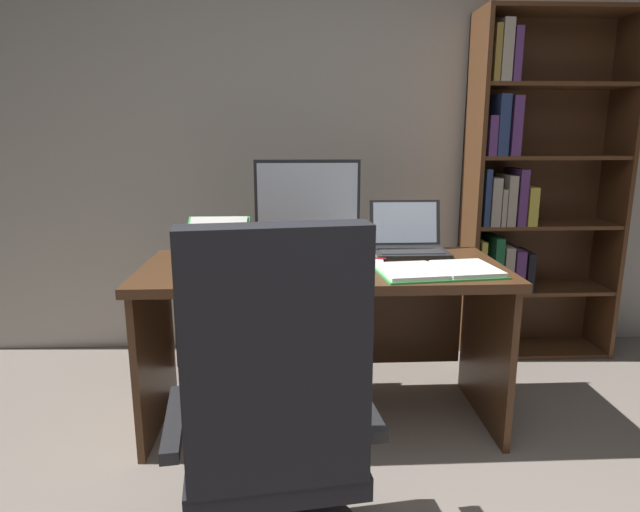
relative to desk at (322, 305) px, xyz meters
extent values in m
cube|color=#B2ADA3|center=(0.16, 0.94, 0.78)|extent=(5.03, 0.12, 2.65)
cube|color=#4C2D19|center=(0.00, -0.08, 0.19)|extent=(1.59, 0.70, 0.04)
cube|color=#4C2D19|center=(-0.76, -0.08, -0.19)|extent=(0.03, 0.64, 0.71)
cube|color=#4C2D19|center=(0.76, -0.08, -0.19)|extent=(0.03, 0.64, 0.71)
cube|color=#4C2D19|center=(0.00, 0.25, -0.15)|extent=(1.47, 0.03, 0.50)
cube|color=#4C2D19|center=(0.90, 0.70, 0.45)|extent=(0.02, 0.32, 1.98)
cube|color=#4C2D19|center=(1.76, 0.70, 0.45)|extent=(0.02, 0.32, 1.98)
cube|color=#4C2D19|center=(1.33, 0.85, 0.45)|extent=(0.88, 0.01, 1.98)
cube|color=#4C2D19|center=(1.33, 0.70, -0.53)|extent=(0.83, 0.30, 0.02)
cube|color=navy|center=(0.96, 0.65, -0.38)|extent=(0.06, 0.21, 0.29)
cube|color=maroon|center=(1.03, 0.66, -0.37)|extent=(0.04, 0.24, 0.31)
cube|color=#195633|center=(1.08, 0.64, -0.37)|extent=(0.06, 0.20, 0.29)
cube|color=#4C2D19|center=(1.33, 0.70, -0.14)|extent=(0.83, 0.30, 0.02)
cube|color=gold|center=(0.95, 0.67, 0.02)|extent=(0.03, 0.25, 0.30)
cube|color=gray|center=(0.99, 0.66, -0.03)|extent=(0.03, 0.24, 0.21)
cube|color=#195633|center=(1.04, 0.67, 0.03)|extent=(0.05, 0.25, 0.32)
cube|color=gray|center=(1.11, 0.65, 0.00)|extent=(0.05, 0.22, 0.27)
cube|color=#512D66|center=(1.17, 0.66, -0.01)|extent=(0.06, 0.24, 0.25)
cube|color=black|center=(1.23, 0.65, -0.01)|extent=(0.04, 0.21, 0.23)
cube|color=#4C2D19|center=(1.33, 0.70, 0.25)|extent=(0.83, 0.30, 0.02)
cube|color=navy|center=(0.95, 0.67, 0.42)|extent=(0.03, 0.25, 0.32)
cube|color=gray|center=(1.00, 0.65, 0.40)|extent=(0.05, 0.22, 0.27)
cube|color=gray|center=(1.05, 0.66, 0.37)|extent=(0.03, 0.23, 0.21)
cube|color=gray|center=(1.09, 0.66, 0.40)|extent=(0.05, 0.23, 0.28)
cube|color=#512D66|center=(1.15, 0.67, 0.42)|extent=(0.05, 0.26, 0.32)
cube|color=gold|center=(1.21, 0.66, 0.37)|extent=(0.06, 0.24, 0.22)
cube|color=#4C2D19|center=(1.33, 0.70, 0.64)|extent=(0.83, 0.30, 0.02)
cube|color=#512D66|center=(0.96, 0.64, 0.76)|extent=(0.04, 0.20, 0.22)
cube|color=navy|center=(1.01, 0.64, 0.82)|extent=(0.06, 0.19, 0.33)
cube|color=#512D66|center=(1.09, 0.65, 0.81)|extent=(0.05, 0.21, 0.32)
cube|color=#4C2D19|center=(1.33, 0.70, 1.03)|extent=(0.83, 0.30, 0.02)
cube|color=olive|center=(0.95, 0.64, 1.19)|extent=(0.03, 0.20, 0.29)
cube|color=gray|center=(1.00, 0.67, 1.20)|extent=(0.06, 0.25, 0.32)
cube|color=#512D66|center=(1.06, 0.64, 1.18)|extent=(0.04, 0.19, 0.28)
cube|color=#4C2D19|center=(1.33, 0.70, 1.42)|extent=(0.83, 0.30, 0.02)
cylinder|color=#232326|center=(-0.20, -0.92, -0.34)|extent=(0.06, 0.06, 0.30)
cube|color=black|center=(-0.20, -0.92, -0.16)|extent=(0.56, 0.54, 0.07)
cube|color=black|center=(-0.17, -1.12, 0.22)|extent=(0.48, 0.16, 0.69)
cube|color=#232326|center=(-0.48, -0.96, -0.03)|extent=(0.10, 0.39, 0.04)
cube|color=#232326|center=(0.08, -0.88, -0.03)|extent=(0.10, 0.39, 0.04)
cube|color=#232326|center=(-0.06, 0.14, 0.22)|extent=(0.22, 0.16, 0.02)
cylinder|color=#232326|center=(-0.06, 0.14, 0.27)|extent=(0.04, 0.04, 0.09)
cube|color=#232326|center=(-0.06, 0.15, 0.49)|extent=(0.50, 0.02, 0.34)
cube|color=silver|center=(-0.06, 0.13, 0.49)|extent=(0.47, 0.00, 0.31)
cube|color=#232326|center=(0.43, 0.10, 0.22)|extent=(0.35, 0.24, 0.02)
cube|color=#2D2D30|center=(0.43, 0.08, 0.23)|extent=(0.30, 0.13, 0.00)
cube|color=#232326|center=(0.43, 0.25, 0.34)|extent=(0.35, 0.06, 0.22)
cube|color=silver|center=(0.43, 0.25, 0.34)|extent=(0.32, 0.05, 0.20)
cube|color=#232326|center=(-0.06, -0.19, 0.22)|extent=(0.42, 0.15, 0.02)
ellipsoid|color=#232326|center=(-0.36, -0.19, 0.23)|extent=(0.06, 0.10, 0.04)
cube|color=#232326|center=(-0.50, 0.12, 0.22)|extent=(0.14, 0.12, 0.01)
cube|color=#232326|center=(-0.50, 0.08, 0.23)|extent=(0.27, 0.01, 0.01)
cube|color=green|center=(-0.50, 0.22, 0.30)|extent=(0.30, 0.20, 0.14)
cube|color=silver|center=(-0.50, 0.22, 0.31)|extent=(0.28, 0.18, 0.12)
cube|color=green|center=(0.35, -0.26, 0.21)|extent=(0.28, 0.31, 0.01)
cube|color=green|center=(0.59, -0.23, 0.21)|extent=(0.28, 0.31, 0.01)
cube|color=silver|center=(0.35, -0.26, 0.23)|extent=(0.26, 0.29, 0.02)
cube|color=silver|center=(0.59, -0.23, 0.23)|extent=(0.26, 0.29, 0.02)
cylinder|color=#B7B7BC|center=(0.47, -0.24, 0.22)|extent=(0.05, 0.26, 0.02)
cube|color=silver|center=(0.20, -0.01, 0.21)|extent=(0.18, 0.23, 0.01)
cylinder|color=maroon|center=(0.22, -0.01, 0.22)|extent=(0.13, 0.06, 0.01)
camera|label=1|loc=(-0.13, -2.40, 0.78)|focal=30.48mm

